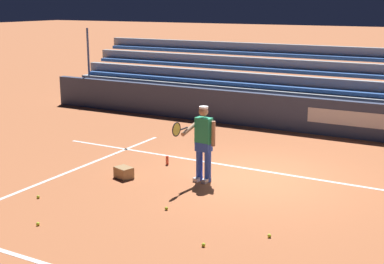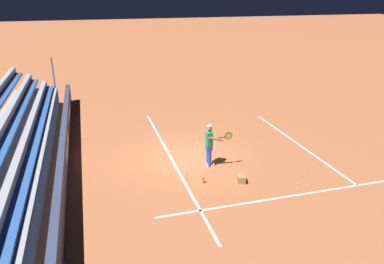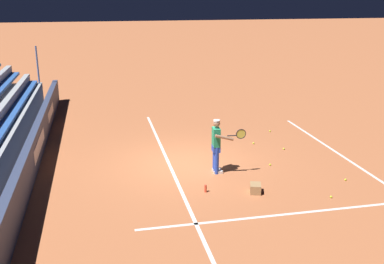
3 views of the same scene
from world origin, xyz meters
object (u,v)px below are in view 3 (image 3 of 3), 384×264
at_px(water_bottle, 206,189).
at_px(tennis_player, 217,146).
at_px(tennis_ball_far_left, 345,180).
at_px(ball_box_cardboard, 255,188).
at_px(tennis_ball_toward_net, 284,149).
at_px(tennis_ball_midcourt, 270,165).
at_px(tennis_ball_on_baseline, 331,197).
at_px(tennis_ball_stray_back, 253,143).
at_px(tennis_ball_far_right, 270,131).

bearing_deg(water_bottle, tennis_player, 153.21).
height_order(tennis_player, tennis_ball_far_left, tennis_player).
bearing_deg(ball_box_cardboard, tennis_player, -157.70).
bearing_deg(tennis_ball_toward_net, tennis_player, -61.90).
xyz_separation_m(tennis_ball_toward_net, water_bottle, (2.92, -3.62, 0.08)).
relative_size(ball_box_cardboard, tennis_ball_midcourt, 6.06).
xyz_separation_m(tennis_player, water_bottle, (1.36, -0.69, -0.78)).
distance_m(tennis_ball_on_baseline, tennis_ball_midcourt, 2.74).
bearing_deg(tennis_ball_stray_back, tennis_ball_on_baseline, 6.29).
height_order(tennis_ball_far_right, water_bottle, water_bottle).
relative_size(tennis_player, ball_box_cardboard, 4.29).
height_order(tennis_ball_stray_back, tennis_ball_far_right, same).
bearing_deg(water_bottle, tennis_ball_toward_net, 128.93).
relative_size(tennis_ball_far_right, water_bottle, 0.30).
xyz_separation_m(tennis_ball_midcourt, water_bottle, (1.55, -2.55, 0.08)).
bearing_deg(tennis_ball_far_left, tennis_ball_midcourt, -133.01).
xyz_separation_m(ball_box_cardboard, tennis_ball_far_left, (-0.23, 2.94, -0.10)).
xyz_separation_m(tennis_ball_far_left, tennis_ball_on_baseline, (1.00, -1.02, 0.00)).
relative_size(tennis_player, tennis_ball_far_left, 25.98).
bearing_deg(tennis_ball_far_left, water_bottle, -91.26).
height_order(ball_box_cardboard, tennis_ball_toward_net, ball_box_cardboard).
relative_size(tennis_ball_stray_back, tennis_ball_on_baseline, 1.00).
height_order(tennis_ball_midcourt, tennis_ball_far_right, same).
distance_m(tennis_ball_on_baseline, tennis_ball_far_right, 6.21).
bearing_deg(tennis_ball_stray_back, tennis_ball_far_right, 138.40).
xyz_separation_m(tennis_player, ball_box_cardboard, (1.68, 0.69, -0.76)).
relative_size(tennis_player, tennis_ball_stray_back, 25.98).
bearing_deg(tennis_ball_far_right, tennis_ball_on_baseline, -5.96).
xyz_separation_m(ball_box_cardboard, tennis_ball_toward_net, (-3.25, 2.25, -0.10)).
bearing_deg(tennis_ball_far_right, tennis_ball_toward_net, -8.46).
distance_m(tennis_ball_on_baseline, water_bottle, 3.47).
bearing_deg(tennis_ball_on_baseline, water_bottle, -108.36).
bearing_deg(tennis_ball_stray_back, water_bottle, -36.36).
xyz_separation_m(ball_box_cardboard, tennis_ball_midcourt, (-1.87, 1.18, -0.10)).
bearing_deg(tennis_ball_midcourt, tennis_ball_on_baseline, 15.70).
bearing_deg(tennis_player, tennis_ball_stray_back, 139.06).
xyz_separation_m(tennis_player, tennis_ball_stray_back, (-2.39, 2.08, -0.86)).
bearing_deg(tennis_ball_stray_back, tennis_ball_midcourt, -5.41).
height_order(tennis_player, tennis_ball_far_right, tennis_player).
relative_size(tennis_player, tennis_ball_on_baseline, 25.98).
bearing_deg(ball_box_cardboard, tennis_ball_stray_back, 161.19).
distance_m(tennis_ball_on_baseline, tennis_ball_toward_net, 4.03).
distance_m(tennis_ball_midcourt, water_bottle, 2.99).
bearing_deg(tennis_ball_on_baseline, tennis_ball_far_right, 174.04).
height_order(tennis_ball_toward_net, tennis_ball_far_right, same).
relative_size(tennis_ball_stray_back, tennis_ball_midcourt, 1.00).
height_order(tennis_ball_far_left, water_bottle, water_bottle).
distance_m(tennis_ball_far_left, tennis_ball_midcourt, 2.41).
relative_size(tennis_ball_toward_net, water_bottle, 0.30).
distance_m(tennis_ball_far_left, tennis_ball_stray_back, 4.15).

